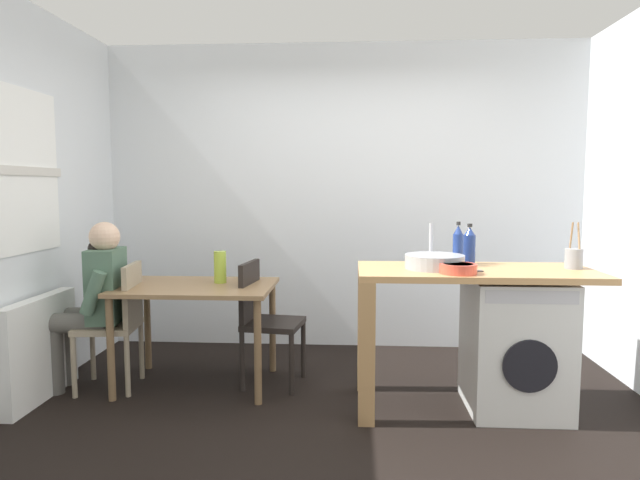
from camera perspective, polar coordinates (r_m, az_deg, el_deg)
ground_plane at (r=3.50m, az=1.63°, el=-18.82°), size 5.46×5.46×0.00m
wall_back at (r=4.94m, az=2.35°, el=4.48°), size 4.60×0.10×2.70m
radiator at (r=4.22m, az=-27.24°, el=-10.07°), size 0.10×0.80×0.70m
dining_table at (r=4.06m, az=-12.75°, el=-5.94°), size 1.10×0.76×0.74m
chair_person_seat at (r=4.19m, az=-20.31°, el=-7.69°), size 0.44×0.44×0.90m
chair_opposite at (r=4.04m, az=-5.90°, el=-7.85°), size 0.45×0.45×0.90m
seated_person at (r=4.21m, az=-22.49°, el=-5.44°), size 0.52×0.53×1.20m
kitchen_counter at (r=3.63m, az=12.61°, el=-5.42°), size 1.50×0.68×0.92m
washing_machine at (r=3.80m, az=19.69°, el=-10.22°), size 0.60×0.61×0.86m
sink_basin at (r=3.59m, az=11.87°, el=-2.23°), size 0.38×0.38×0.09m
tap at (r=3.75m, az=11.50°, el=-0.42°), size 0.02×0.02×0.28m
bottle_tall_green at (r=3.74m, az=14.21°, el=-0.60°), size 0.07×0.07×0.30m
bottle_squat_brown at (r=3.86m, az=15.33°, el=-0.57°), size 0.08×0.08×0.27m
mixing_bowl at (r=3.41m, az=14.24°, el=-2.86°), size 0.22×0.22×0.06m
utensil_crock at (r=3.86m, az=24.99°, el=-1.71°), size 0.11×0.11×0.30m
vase at (r=4.08m, az=-10.39°, el=-2.79°), size 0.09×0.09×0.23m
scissors at (r=3.53m, az=15.51°, el=-3.10°), size 0.15×0.06×0.01m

